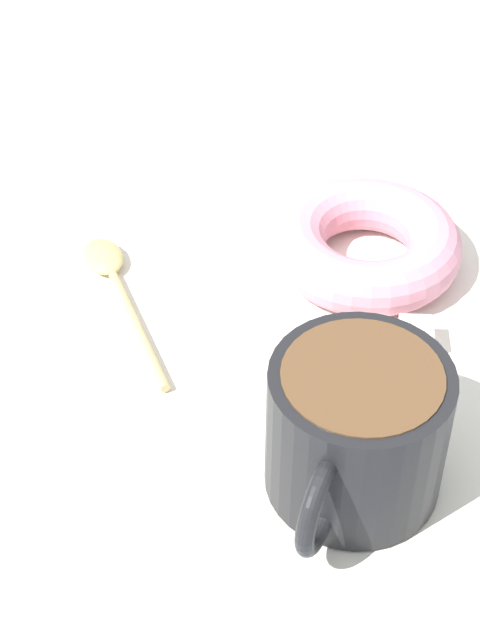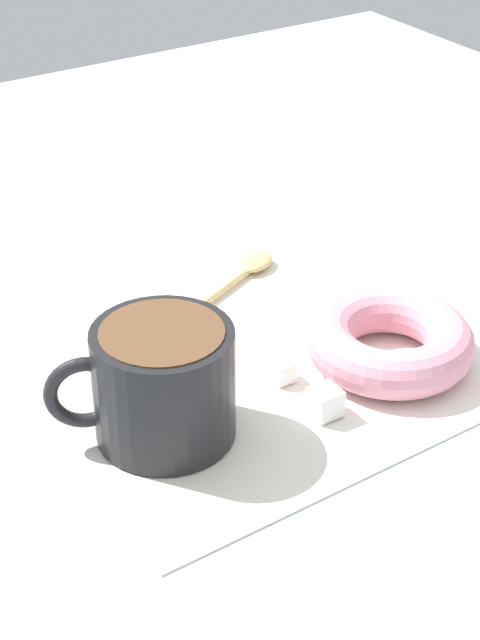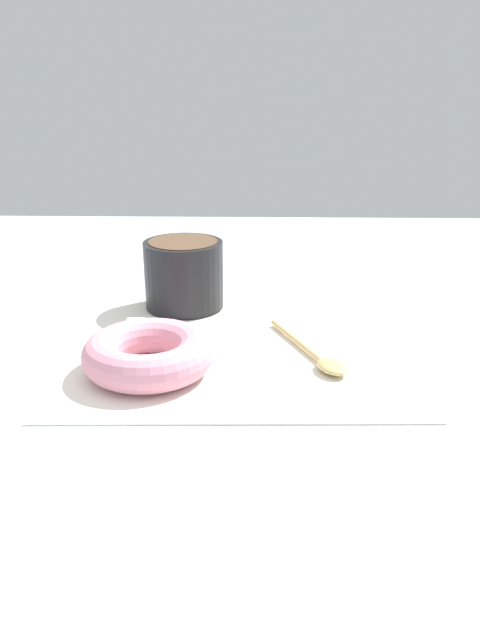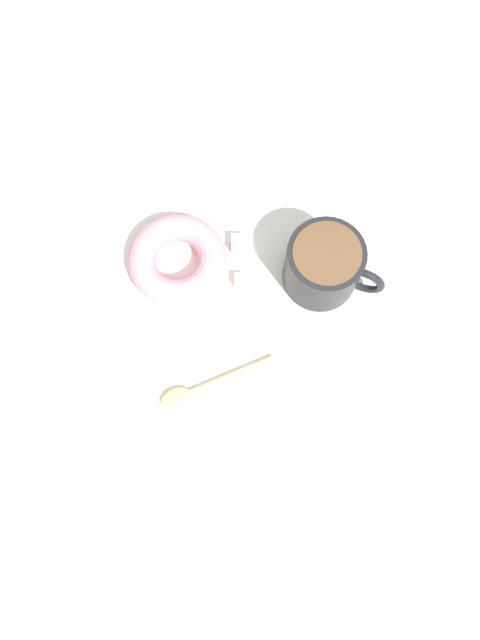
{
  "view_description": "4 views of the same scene",
  "coord_description": "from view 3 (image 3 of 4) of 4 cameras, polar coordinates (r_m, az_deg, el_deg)",
  "views": [
    {
      "loc": [
        45.21,
        3.84,
        43.12
      ],
      "look_at": [
        1.28,
        1.92,
        2.3
      ],
      "focal_mm": 60.0,
      "sensor_mm": 36.0,
      "label": 1
    },
    {
      "loc": [
        35.75,
        55.74,
        42.14
      ],
      "look_at": [
        1.28,
        1.92,
        2.3
      ],
      "focal_mm": 60.0,
      "sensor_mm": 36.0,
      "label": 2
    },
    {
      "loc": [
        -56.16,
        0.48,
        24.94
      ],
      "look_at": [
        1.28,
        1.92,
        2.3
      ],
      "focal_mm": 35.0,
      "sensor_mm": 36.0,
      "label": 3
    },
    {
      "loc": [
        1.48,
        -18.3,
        70.73
      ],
      "look_at": [
        1.28,
        1.92,
        2.3
      ],
      "focal_mm": 35.0,
      "sensor_mm": 36.0,
      "label": 4
    }
  ],
  "objects": [
    {
      "name": "napkin",
      "position": [
        0.63,
        -0.0,
        -1.83
      ],
      "size": [
        33.32,
        33.32,
        0.3
      ],
      "primitive_type": "cube",
      "rotation": [
        0.0,
        0.0,
        0.03
      ],
      "color": "white",
      "rests_on": "ground_plane"
    },
    {
      "name": "sugar_cube_extra",
      "position": [
        0.63,
        -9.07,
        -0.88
      ],
      "size": [
        1.86,
        1.86,
        1.86
      ],
      "primitive_type": "cube",
      "color": "white",
      "rests_on": "napkin"
    },
    {
      "name": "ground_plane",
      "position": [
        0.62,
        1.75,
        -3.3
      ],
      "size": [
        120.0,
        120.0,
        2.0
      ],
      "primitive_type": "cube",
      "color": "#B2BCC6"
    },
    {
      "name": "spoon",
      "position": [
        0.58,
        7.84,
        -3.43
      ],
      "size": [
        13.55,
        7.03,
        0.9
      ],
      "color": "#D8B772",
      "rests_on": "napkin"
    },
    {
      "name": "sugar_cube",
      "position": [
        0.63,
        -4.87,
        -1.06
      ],
      "size": [
        1.42,
        1.42,
        1.42
      ],
      "primitive_type": "cube",
      "color": "white",
      "rests_on": "napkin"
    },
    {
      "name": "donut",
      "position": [
        0.56,
        -7.89,
        -3.08
      ],
      "size": [
        11.68,
        11.68,
        3.34
      ],
      "primitive_type": "torus",
      "color": "pink",
      "rests_on": "napkin"
    },
    {
      "name": "coffee_cup",
      "position": [
        0.71,
        -4.7,
        4.37
      ],
      "size": [
        11.46,
        8.84,
        7.58
      ],
      "color": "black",
      "rests_on": "napkin"
    }
  ]
}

